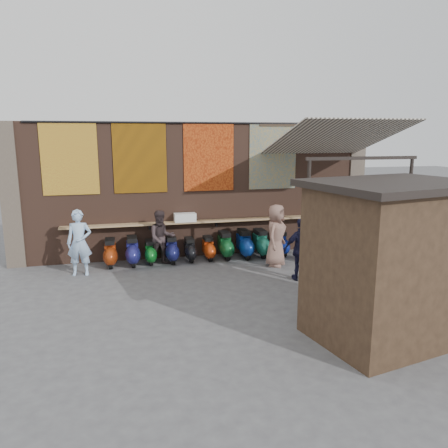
{
  "coord_description": "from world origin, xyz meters",
  "views": [
    {
      "loc": [
        -2.35,
        -10.25,
        3.63
      ],
      "look_at": [
        0.45,
        1.2,
        1.23
      ],
      "focal_mm": 35.0,
      "sensor_mm": 36.0,
      "label": 1
    }
  ],
  "objects_px": {
    "scooter_stool_0": "(110,253)",
    "scooter_stool_8": "(261,243)",
    "scooter_stool_7": "(244,244)",
    "shopper_navy": "(301,249)",
    "scooter_stool_2": "(150,252)",
    "diner_left": "(79,243)",
    "shopper_tan": "(276,235)",
    "shelf_box": "(185,217)",
    "scooter_stool_3": "(171,249)",
    "scooter_stool_9": "(280,243)",
    "scooter_stool_4": "(190,250)",
    "scooter_stool_6": "(225,245)",
    "diner_right": "(162,238)",
    "shopper_grey": "(357,237)",
    "market_stall": "(389,265)",
    "scooter_stool_1": "(133,251)",
    "scooter_stool_5": "(208,248)"
  },
  "relations": [
    {
      "from": "scooter_stool_0",
      "to": "scooter_stool_4",
      "type": "xyz_separation_m",
      "value": [
        2.25,
        0.0,
        -0.05
      ]
    },
    {
      "from": "shelf_box",
      "to": "shopper_tan",
      "type": "bearing_deg",
      "value": -29.13
    },
    {
      "from": "scooter_stool_4",
      "to": "diner_left",
      "type": "height_order",
      "value": "diner_left"
    },
    {
      "from": "diner_right",
      "to": "shopper_grey",
      "type": "distance_m",
      "value": 5.39
    },
    {
      "from": "diner_left",
      "to": "shopper_tan",
      "type": "xyz_separation_m",
      "value": [
        5.29,
        -0.42,
        0.0
      ]
    },
    {
      "from": "shopper_navy",
      "to": "scooter_stool_7",
      "type": "bearing_deg",
      "value": -67.82
    },
    {
      "from": "scooter_stool_3",
      "to": "scooter_stool_7",
      "type": "distance_m",
      "value": 2.2
    },
    {
      "from": "scooter_stool_0",
      "to": "scooter_stool_8",
      "type": "distance_m",
      "value": 4.43
    },
    {
      "from": "scooter_stool_6",
      "to": "scooter_stool_7",
      "type": "relative_size",
      "value": 0.95
    },
    {
      "from": "scooter_stool_7",
      "to": "shopper_navy",
      "type": "bearing_deg",
      "value": -70.53
    },
    {
      "from": "scooter_stool_0",
      "to": "scooter_stool_3",
      "type": "xyz_separation_m",
      "value": [
        1.72,
        0.0,
        -0.0
      ]
    },
    {
      "from": "scooter_stool_1",
      "to": "shelf_box",
      "type": "bearing_deg",
      "value": 11.55
    },
    {
      "from": "scooter_stool_1",
      "to": "scooter_stool_7",
      "type": "bearing_deg",
      "value": -0.22
    },
    {
      "from": "scooter_stool_7",
      "to": "market_stall",
      "type": "height_order",
      "value": "market_stall"
    },
    {
      "from": "scooter_stool_1",
      "to": "scooter_stool_4",
      "type": "height_order",
      "value": "scooter_stool_1"
    },
    {
      "from": "scooter_stool_7",
      "to": "shopper_grey",
      "type": "distance_m",
      "value": 3.28
    },
    {
      "from": "scooter_stool_6",
      "to": "shopper_grey",
      "type": "height_order",
      "value": "shopper_grey"
    },
    {
      "from": "scooter_stool_8",
      "to": "scooter_stool_9",
      "type": "distance_m",
      "value": 0.63
    },
    {
      "from": "scooter_stool_3",
      "to": "shopper_navy",
      "type": "height_order",
      "value": "shopper_navy"
    },
    {
      "from": "scooter_stool_7",
      "to": "market_stall",
      "type": "distance_m",
      "value": 5.85
    },
    {
      "from": "scooter_stool_0",
      "to": "scooter_stool_2",
      "type": "bearing_deg",
      "value": 0.56
    },
    {
      "from": "scooter_stool_4",
      "to": "diner_right",
      "type": "relative_size",
      "value": 0.45
    },
    {
      "from": "scooter_stool_3",
      "to": "diner_left",
      "type": "relative_size",
      "value": 0.46
    },
    {
      "from": "scooter_stool_3",
      "to": "scooter_stool_7",
      "type": "height_order",
      "value": "scooter_stool_7"
    },
    {
      "from": "scooter_stool_4",
      "to": "shopper_grey",
      "type": "bearing_deg",
      "value": -24.6
    },
    {
      "from": "scooter_stool_3",
      "to": "scooter_stool_6",
      "type": "height_order",
      "value": "scooter_stool_6"
    },
    {
      "from": "scooter_stool_4",
      "to": "shopper_tan",
      "type": "relative_size",
      "value": 0.41
    },
    {
      "from": "scooter_stool_0",
      "to": "scooter_stool_2",
      "type": "relative_size",
      "value": 1.14
    },
    {
      "from": "scooter_stool_2",
      "to": "diner_right",
      "type": "xyz_separation_m",
      "value": [
        0.32,
        -0.2,
        0.45
      ]
    },
    {
      "from": "diner_left",
      "to": "market_stall",
      "type": "xyz_separation_m",
      "value": [
        5.67,
        -5.12,
        0.5
      ]
    },
    {
      "from": "shelf_box",
      "to": "scooter_stool_0",
      "type": "height_order",
      "value": "shelf_box"
    },
    {
      "from": "diner_left",
      "to": "shopper_tan",
      "type": "bearing_deg",
      "value": 1.31
    },
    {
      "from": "scooter_stool_5",
      "to": "scooter_stool_6",
      "type": "relative_size",
      "value": 0.86
    },
    {
      "from": "shelf_box",
      "to": "shopper_navy",
      "type": "relative_size",
      "value": 0.4
    },
    {
      "from": "scooter_stool_4",
      "to": "diner_right",
      "type": "distance_m",
      "value": 0.96
    },
    {
      "from": "scooter_stool_3",
      "to": "diner_right",
      "type": "distance_m",
      "value": 0.53
    },
    {
      "from": "shelf_box",
      "to": "shopper_tan",
      "type": "xyz_separation_m",
      "value": [
        2.36,
        -1.32,
        -0.37
      ]
    },
    {
      "from": "scooter_stool_8",
      "to": "scooter_stool_4",
      "type": "bearing_deg",
      "value": 179.22
    },
    {
      "from": "scooter_stool_1",
      "to": "shopper_navy",
      "type": "height_order",
      "value": "shopper_navy"
    },
    {
      "from": "shopper_grey",
      "to": "scooter_stool_0",
      "type": "bearing_deg",
      "value": -0.1
    },
    {
      "from": "shopper_navy",
      "to": "shopper_tan",
      "type": "relative_size",
      "value": 0.91
    },
    {
      "from": "shopper_grey",
      "to": "market_stall",
      "type": "xyz_separation_m",
      "value": [
        -1.6,
        -3.76,
        0.44
      ]
    },
    {
      "from": "scooter_stool_8",
      "to": "diner_left",
      "type": "height_order",
      "value": "diner_left"
    },
    {
      "from": "scooter_stool_5",
      "to": "shopper_navy",
      "type": "bearing_deg",
      "value": -51.05
    },
    {
      "from": "scooter_stool_8",
      "to": "diner_right",
      "type": "bearing_deg",
      "value": -176.9
    },
    {
      "from": "scooter_stool_7",
      "to": "shopper_tan",
      "type": "relative_size",
      "value": 0.5
    },
    {
      "from": "shelf_box",
      "to": "shopper_navy",
      "type": "distance_m",
      "value": 3.71
    },
    {
      "from": "scooter_stool_1",
      "to": "scooter_stool_8",
      "type": "xyz_separation_m",
      "value": [
        3.82,
        -0.01,
        0.01
      ]
    },
    {
      "from": "scooter_stool_3",
      "to": "scooter_stool_4",
      "type": "distance_m",
      "value": 0.54
    },
    {
      "from": "scooter_stool_5",
      "to": "scooter_stool_7",
      "type": "distance_m",
      "value": 1.1
    }
  ]
}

